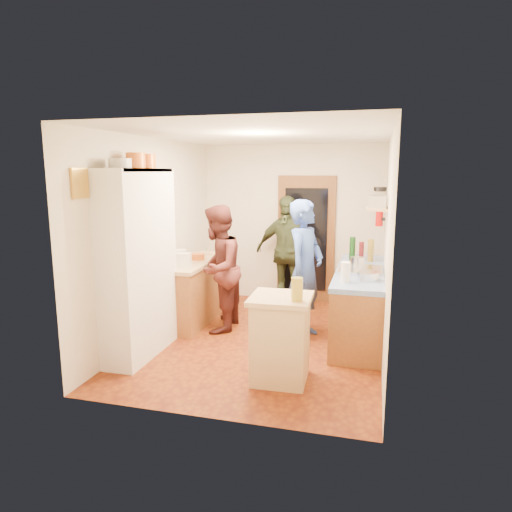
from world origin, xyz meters
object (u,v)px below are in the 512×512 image
at_px(hutch_body, 139,264).
at_px(island_base, 280,341).
at_px(right_counter_base, 359,305).
at_px(person_left, 221,268).
at_px(person_hob, 306,270).
at_px(person_back, 287,252).

relative_size(hutch_body, island_base, 2.56).
distance_m(right_counter_base, person_left, 1.93).
relative_size(island_base, person_hob, 0.47).
xyz_separation_m(hutch_body, island_base, (1.76, -0.28, -0.67)).
height_order(right_counter_base, person_left, person_left).
distance_m(right_counter_base, person_hob, 0.88).
xyz_separation_m(person_left, person_back, (0.67, 1.29, 0.03)).
height_order(right_counter_base, person_back, person_back).
distance_m(person_hob, person_left, 1.18).
xyz_separation_m(hutch_body, right_counter_base, (2.50, 1.30, -0.68)).
xyz_separation_m(hutch_body, person_hob, (1.82, 1.04, -0.19)).
bearing_deg(person_back, person_hob, -55.86).
bearing_deg(person_back, island_base, -67.43).
xyz_separation_m(right_counter_base, person_left, (-1.86, -0.24, 0.44)).
distance_m(hutch_body, person_left, 1.26).
relative_size(person_hob, person_left, 1.05).
height_order(hutch_body, person_hob, hutch_body).
height_order(person_left, person_back, person_back).
bearing_deg(person_hob, person_back, 39.22).
height_order(hutch_body, right_counter_base, hutch_body).
height_order(right_counter_base, person_hob, person_hob).
relative_size(right_counter_base, island_base, 2.56).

